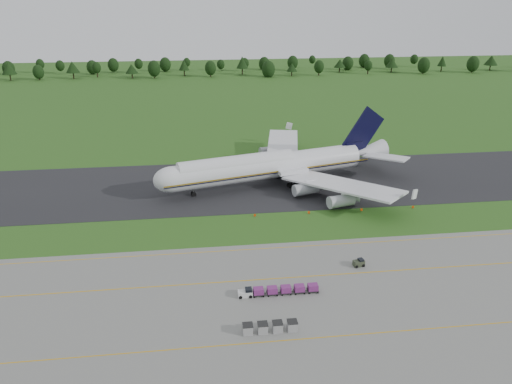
{
  "coord_description": "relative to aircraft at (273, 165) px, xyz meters",
  "views": [
    {
      "loc": [
        -11.86,
        -102.43,
        50.91
      ],
      "look_at": [
        1.09,
        2.0,
        8.18
      ],
      "focal_mm": 35.0,
      "sensor_mm": 36.0,
      "label": 1
    }
  ],
  "objects": [
    {
      "name": "uld_row",
      "position": [
        -10.45,
        -64.78,
        -4.79
      ],
      "size": [
        8.86,
        1.66,
        1.64
      ],
      "color": "gray",
      "rests_on": "apron"
    },
    {
      "name": "apron_markings",
      "position": [
        -8.91,
        -54.23,
        -5.61
      ],
      "size": [
        300.0,
        30.2,
        0.01
      ],
      "color": "#C9930B",
      "rests_on": "apron"
    },
    {
      "name": "aircraft",
      "position": [
        0.0,
        0.0,
        0.0
      ],
      "size": [
        70.68,
        66.64,
        19.86
      ],
      "color": "silver",
      "rests_on": "ground"
    },
    {
      "name": "tree_line",
      "position": [
        -12.72,
        192.1,
        0.33
      ],
      "size": [
        525.85,
        23.18,
        11.61
      ],
      "color": "black",
      "rests_on": "ground"
    },
    {
      "name": "baggage_train",
      "position": [
        -7.57,
        -54.43,
        -4.81
      ],
      "size": [
        14.62,
        1.55,
        1.49
      ],
      "color": "silver",
      "rests_on": "apron"
    },
    {
      "name": "edge_markers",
      "position": [
        12.48,
        -20.81,
        -5.4
      ],
      "size": [
        40.56,
        0.3,
        0.6
      ],
      "color": "#E53E07",
      "rests_on": "ground"
    },
    {
      "name": "ground",
      "position": [
        -8.91,
        -27.25,
        -5.67
      ],
      "size": [
        600.0,
        600.0,
        0.0
      ],
      "primitive_type": "plane",
      "color": "#275319",
      "rests_on": "ground"
    },
    {
      "name": "utility_cart",
      "position": [
        10.05,
        -46.65,
        -5.04
      ],
      "size": [
        2.34,
        1.65,
        1.18
      ],
      "color": "#323928",
      "rests_on": "apron"
    },
    {
      "name": "apron",
      "position": [
        -8.91,
        -61.25,
        -5.64
      ],
      "size": [
        300.0,
        52.0,
        0.06
      ],
      "primitive_type": "cube",
      "color": "slate",
      "rests_on": "ground"
    },
    {
      "name": "taxiway",
      "position": [
        -8.91,
        0.75,
        -5.63
      ],
      "size": [
        300.0,
        40.0,
        0.08
      ],
      "primitive_type": "cube",
      "color": "black",
      "rests_on": "ground"
    }
  ]
}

